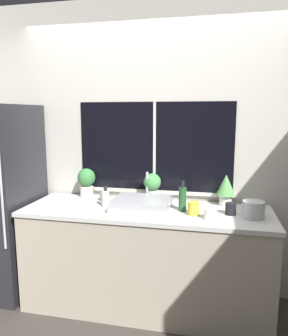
{
  "coord_description": "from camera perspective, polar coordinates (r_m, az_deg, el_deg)",
  "views": [
    {
      "loc": [
        0.56,
        -2.27,
        1.68
      ],
      "look_at": [
        -0.02,
        0.33,
        1.23
      ],
      "focal_mm": 35.0,
      "sensor_mm": 36.0,
      "label": 1
    }
  ],
  "objects": [
    {
      "name": "refrigerator",
      "position": [
        3.36,
        -23.7,
        -5.15
      ],
      "size": [
        0.61,
        0.69,
        1.76
      ],
      "color": "#232328",
      "rests_on": "ground_plane"
    },
    {
      "name": "potted_plant_right",
      "position": [
        2.94,
        14.07,
        -3.31
      ],
      "size": [
        0.17,
        0.17,
        0.27
      ],
      "color": "silver",
      "rests_on": "counter"
    },
    {
      "name": "bottle_tall",
      "position": [
        2.72,
        6.72,
        -5.3
      ],
      "size": [
        0.06,
        0.06,
        0.25
      ],
      "color": "#235128",
      "rests_on": "counter"
    },
    {
      "name": "wall_back",
      "position": [
        3.08,
        1.97,
        3.33
      ],
      "size": [
        8.0,
        0.09,
        2.7
      ],
      "color": "#BCB7AD",
      "rests_on": "ground_plane"
    },
    {
      "name": "mug_white",
      "position": [
        2.56,
        11.32,
        -7.88
      ],
      "size": [
        0.08,
        0.08,
        0.08
      ],
      "color": "white",
      "rests_on": "counter"
    },
    {
      "name": "potted_plant_center",
      "position": [
        3.0,
        1.36,
        -3.05
      ],
      "size": [
        0.16,
        0.16,
        0.26
      ],
      "color": "silver",
      "rests_on": "counter"
    },
    {
      "name": "soap_bottle",
      "position": [
        2.85,
        -6.71,
        -5.25
      ],
      "size": [
        0.06,
        0.06,
        0.18
      ],
      "color": "white",
      "rests_on": "counter"
    },
    {
      "name": "potted_plant_left",
      "position": [
        3.18,
        -9.99,
        -2.25
      ],
      "size": [
        0.17,
        0.17,
        0.28
      ],
      "color": "silver",
      "rests_on": "counter"
    },
    {
      "name": "ground_plane",
      "position": [
        2.88,
        -1.19,
        -26.17
      ],
      "size": [
        14.0,
        14.0,
        0.0
      ],
      "primitive_type": "plane",
      "color": "#38332D"
    },
    {
      "name": "wall_left",
      "position": [
        4.56,
        -21.45,
        4.69
      ],
      "size": [
        0.06,
        7.0,
        2.7
      ],
      "color": "#BCB7AD",
      "rests_on": "ground_plane"
    },
    {
      "name": "mug_yellow",
      "position": [
        2.64,
        8.6,
        -7.0
      ],
      "size": [
        0.09,
        0.09,
        0.1
      ],
      "color": "gold",
      "rests_on": "counter"
    },
    {
      "name": "counter",
      "position": [
        2.94,
        0.37,
        -15.4
      ],
      "size": [
        2.08,
        0.69,
        0.88
      ],
      "color": "#B2A893",
      "rests_on": "ground_plane"
    },
    {
      "name": "mug_black",
      "position": [
        2.71,
        14.85,
        -6.88
      ],
      "size": [
        0.08,
        0.08,
        0.1
      ],
      "color": "black",
      "rests_on": "counter"
    },
    {
      "name": "sink",
      "position": [
        2.77,
        -0.42,
        -6.22
      ],
      "size": [
        0.47,
        0.44,
        0.28
      ],
      "color": "#ADADB2",
      "rests_on": "counter"
    },
    {
      "name": "mug_grey",
      "position": [
        3.05,
        -6.96,
        -4.96
      ],
      "size": [
        0.08,
        0.08,
        0.08
      ],
      "color": "gray",
      "rests_on": "counter"
    },
    {
      "name": "kettle",
      "position": [
        2.67,
        18.53,
        -6.77
      ],
      "size": [
        0.17,
        0.17,
        0.15
      ],
      "color": "#B2B2B7",
      "rests_on": "counter"
    }
  ]
}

